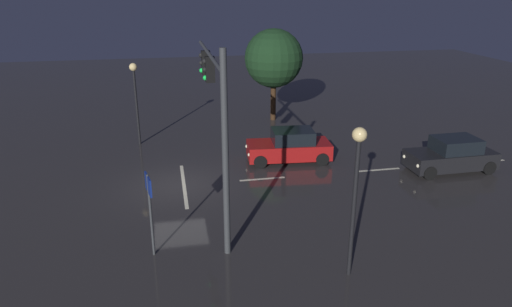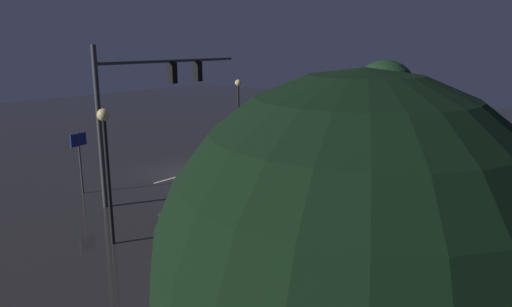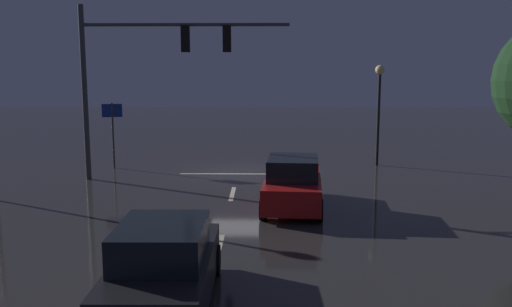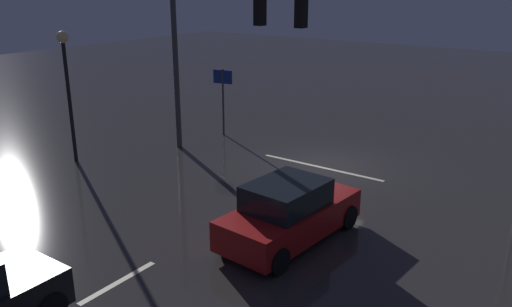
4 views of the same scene
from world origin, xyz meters
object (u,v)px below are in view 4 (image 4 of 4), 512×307
(car_approaching, at_px, (290,213))
(traffic_signal_assembly, at_px, (226,33))
(route_sign, at_px, (223,88))
(street_lamp_right_kerb, at_px, (66,72))

(car_approaching, bearing_deg, traffic_signal_assembly, -38.45)
(traffic_signal_assembly, distance_m, route_sign, 4.32)
(traffic_signal_assembly, xyz_separation_m, car_approaching, (-5.59, 4.44, -4.05))
(traffic_signal_assembly, distance_m, car_approaching, 8.21)
(car_approaching, bearing_deg, street_lamp_right_kerb, -4.28)
(car_approaching, distance_m, street_lamp_right_kerb, 10.61)
(street_lamp_right_kerb, xyz_separation_m, route_sign, (-2.39, -6.18, -1.31))
(street_lamp_right_kerb, bearing_deg, car_approaching, 175.72)
(car_approaching, relative_size, street_lamp_right_kerb, 0.91)
(traffic_signal_assembly, relative_size, route_sign, 2.79)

